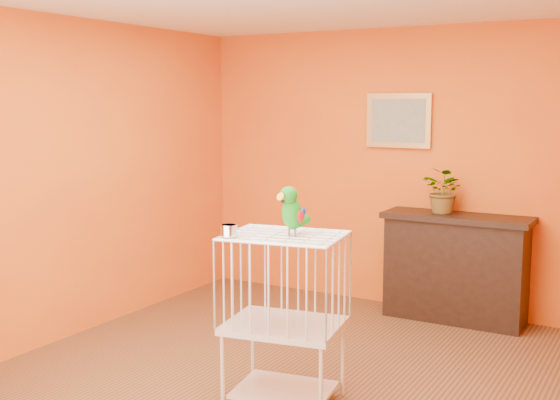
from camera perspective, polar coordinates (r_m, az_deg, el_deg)
The scene contains 8 objects.
ground at distance 4.97m, azimuth -0.16°, elevation -14.75°, with size 4.50×4.50×0.00m, color brown.
room_shell at distance 4.60m, azimuth -0.16°, elevation 3.78°, with size 4.50×4.50×4.50m.
console_cabinet at distance 6.39m, azimuth 14.05°, elevation -5.35°, with size 1.28×0.46×0.95m.
potted_plant at distance 6.34m, azimuth 13.32°, elevation 0.37°, with size 0.37×0.41×0.32m, color #26722D.
framed_picture at distance 6.60m, azimuth 9.61°, elevation 6.38°, with size 0.62×0.04×0.50m.
birdcage at distance 4.49m, azimuth 0.35°, elevation -9.49°, with size 0.79×0.66×1.10m.
feed_cup at distance 4.30m, azimuth -4.18°, elevation -2.49°, with size 0.10×0.10×0.07m, color silver.
parrot at distance 4.32m, azimuth 0.98°, elevation -0.84°, with size 0.16×0.28×0.31m.
Camera 1 is at (2.30, -3.96, 1.92)m, focal length 45.00 mm.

